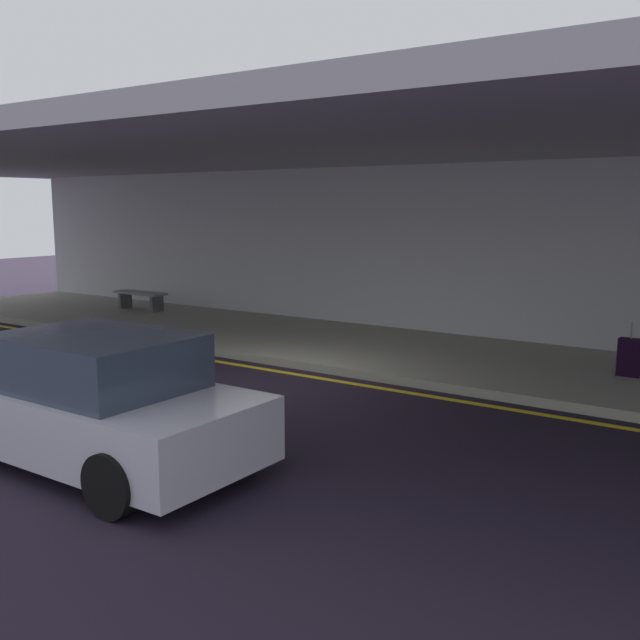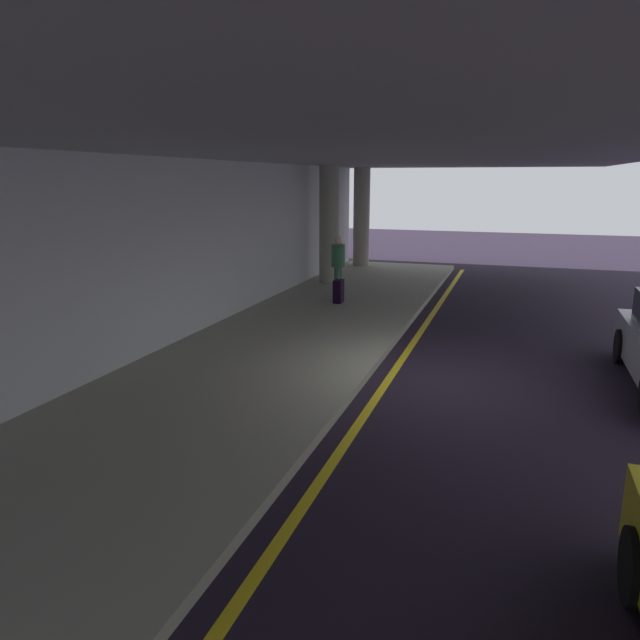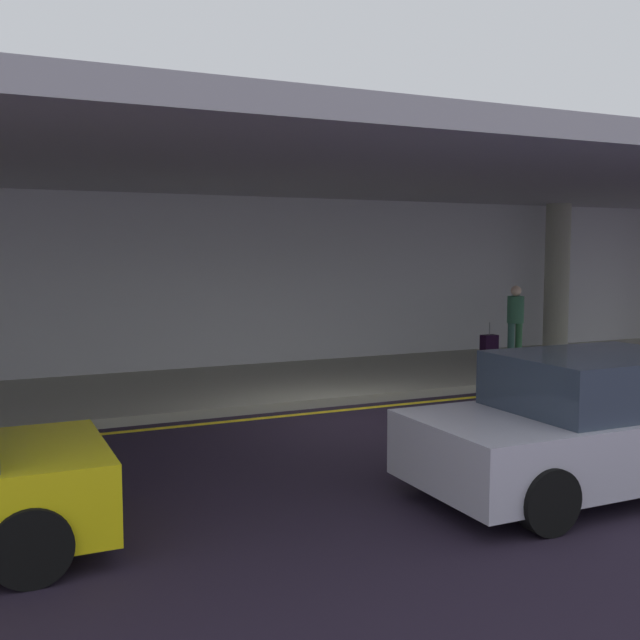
{
  "view_description": "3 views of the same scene",
  "coord_description": "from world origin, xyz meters",
  "views": [
    {
      "loc": [
        7.34,
        -9.15,
        2.9
      ],
      "look_at": [
        0.06,
        1.41,
        0.86
      ],
      "focal_mm": 40.38,
      "sensor_mm": 36.0,
      "label": 1
    },
    {
      "loc": [
        -9.78,
        -1.3,
        3.4
      ],
      "look_at": [
        -0.98,
        1.68,
        1.15
      ],
      "focal_mm": 32.98,
      "sensor_mm": 36.0,
      "label": 2
    },
    {
      "loc": [
        -5.33,
        -10.22,
        2.62
      ],
      "look_at": [
        0.37,
        2.15,
        1.37
      ],
      "focal_mm": 42.05,
      "sensor_mm": 36.0,
      "label": 3
    }
  ],
  "objects": [
    {
      "name": "ground_plane",
      "position": [
        0.0,
        0.0,
        0.0
      ],
      "size": [
        60.0,
        60.0,
        0.0
      ],
      "primitive_type": "plane",
      "color": "black"
    },
    {
      "name": "sidewalk",
      "position": [
        0.0,
        3.1,
        0.07
      ],
      "size": [
        26.0,
        4.2,
        0.15
      ],
      "primitive_type": "cube",
      "color": "gray",
      "rests_on": "ground"
    },
    {
      "name": "lane_stripe_yellow",
      "position": [
        0.0,
        0.67,
        0.0
      ],
      "size": [
        26.0,
        0.14,
        0.01
      ],
      "primitive_type": "cube",
      "color": "yellow",
      "rests_on": "ground"
    },
    {
      "name": "support_column_far_left",
      "position": [
        8.0,
        4.43,
        1.97
      ],
      "size": [
        0.61,
        0.61,
        3.65
      ],
      "primitive_type": "cylinder",
      "color": "gray",
      "rests_on": "sidewalk"
    },
    {
      "name": "support_column_left_mid",
      "position": [
        12.0,
        4.43,
        1.97
      ],
      "size": [
        0.61,
        0.61,
        3.65
      ],
      "primitive_type": "cylinder",
      "color": "gray",
      "rests_on": "sidewalk"
    },
    {
      "name": "ceiling_overhang",
      "position": [
        0.0,
        2.6,
        3.95
      ],
      "size": [
        28.0,
        13.2,
        0.3
      ],
      "primitive_type": "cube",
      "color": "#99969E",
      "rests_on": "support_column_far_left"
    },
    {
      "name": "terminal_back_wall",
      "position": [
        0.0,
        5.35,
        1.9
      ],
      "size": [
        26.0,
        0.3,
        3.8
      ],
      "primitive_type": "cube",
      "color": "#BBBCC0",
      "rests_on": "ground"
    },
    {
      "name": "traveler_with_luggage",
      "position": [
        5.95,
        3.49,
        1.11
      ],
      "size": [
        0.38,
        0.38,
        1.68
      ],
      "rotation": [
        0.0,
        0.0,
        4.72
      ],
      "color": "#325D50",
      "rests_on": "sidewalk"
    },
    {
      "name": "suitcase_upright_primary",
      "position": [
        4.99,
        3.18,
        0.46
      ],
      "size": [
        0.36,
        0.22,
        0.9
      ],
      "rotation": [
        0.0,
        0.0,
        0.4
      ],
      "color": "black",
      "rests_on": "sidewalk"
    }
  ]
}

